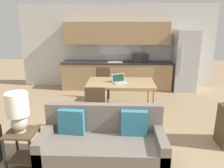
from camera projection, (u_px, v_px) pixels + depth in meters
name	position (u px, v px, depth m)	size (l,w,h in m)	color
wall_back	(117.00, 47.00, 7.25)	(6.40, 0.07, 2.70)	silver
kitchen_counter	(117.00, 63.00, 7.10)	(3.54, 0.65, 2.15)	tan
refrigerator	(185.00, 61.00, 6.89)	(0.68, 0.74, 1.92)	#B7BABC
dining_table	(121.00, 85.00, 5.19)	(1.58, 0.96, 0.77)	tan
couch	(103.00, 143.00, 3.35)	(1.85, 0.80, 0.90)	#3D2D1E
side_table	(23.00, 143.00, 3.31)	(0.43, 0.43, 0.57)	brown
table_lamp	(18.00, 110.00, 3.16)	(0.32, 0.32, 0.61)	#B2A893
dining_chair_near_left	(96.00, 104.00, 4.46)	(0.42, 0.42, 0.92)	brown
dining_chair_far_left	(103.00, 82.00, 6.10)	(0.44, 0.44, 0.92)	brown
laptop	(119.00, 81.00, 5.12)	(0.40, 0.37, 0.20)	#B7BABC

